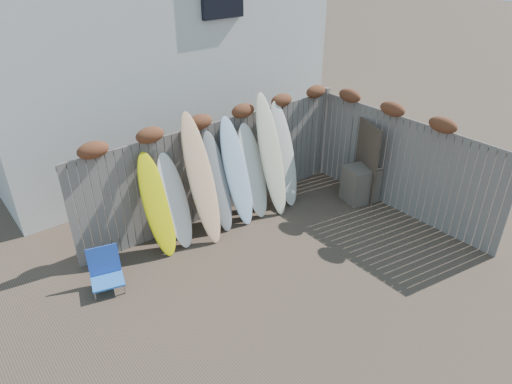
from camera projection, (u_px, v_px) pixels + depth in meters
ground at (299, 268)px, 7.99m from camera, size 80.00×80.00×0.00m
back_fence at (221, 160)px, 9.07m from camera, size 6.05×0.28×2.24m
right_fence at (401, 159)px, 9.22m from camera, size 0.28×4.40×2.24m
house at (137, 24)px, 11.11m from camera, size 8.50×5.50×6.33m
beach_chair at (106, 270)px, 7.44m from camera, size 0.63×0.65×0.67m
wooden_crate at (360, 184)px, 9.87m from camera, size 0.79×0.70×0.79m
lattice_panel at (364, 159)px, 9.86m from camera, size 0.50×1.07×1.72m
surfboard_0 at (157, 205)px, 8.01m from camera, size 0.54×0.70×1.88m
surfboard_1 at (175, 201)px, 8.24m from camera, size 0.54×0.67×1.77m
surfboard_2 at (201, 180)px, 8.29m from camera, size 0.54×0.86×2.41m
surfboard_3 at (218, 182)px, 8.70m from camera, size 0.46×0.69×1.93m
surfboard_4 at (237, 172)px, 8.88m from camera, size 0.57×0.77×2.12m
surfboard_5 at (253, 171)px, 9.15m from camera, size 0.56×0.69×1.90m
surfboard_6 at (271, 156)px, 9.17m from camera, size 0.54×0.87×2.43m
surfboard_7 at (284, 155)px, 9.53m from camera, size 0.57×0.79×2.16m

